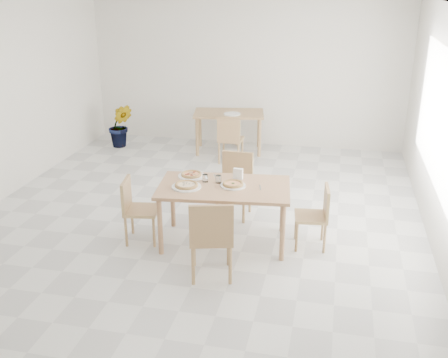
% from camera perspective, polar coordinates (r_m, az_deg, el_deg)
% --- Properties ---
extents(room, '(7.28, 7.00, 7.00)m').
position_cam_1_polar(room, '(6.94, 22.43, 6.30)').
color(room, silver).
rests_on(room, ground).
extents(main_table, '(1.66, 1.06, 0.75)m').
position_cam_1_polar(main_table, '(6.30, -0.00, -1.43)').
color(main_table, '#A47954').
rests_on(main_table, ground).
extents(chair_south, '(0.56, 0.56, 0.93)m').
position_cam_1_polar(chair_south, '(5.58, -1.39, -6.05)').
color(chair_south, tan).
rests_on(chair_south, ground).
extents(chair_north, '(0.45, 0.45, 0.87)m').
position_cam_1_polar(chair_north, '(7.14, 1.25, -0.06)').
color(chair_north, tan).
rests_on(chair_north, ground).
extents(chair_west, '(0.46, 0.46, 0.81)m').
position_cam_1_polar(chair_west, '(6.52, -9.62, -2.88)').
color(chair_west, tan).
rests_on(chair_west, ground).
extents(chair_east, '(0.43, 0.43, 0.78)m').
position_cam_1_polar(chair_east, '(6.39, 10.12, -3.61)').
color(chair_east, tan).
rests_on(chair_east, ground).
extents(plate_margherita, '(0.30, 0.30, 0.02)m').
position_cam_1_polar(plate_margherita, '(6.26, 0.99, -0.72)').
color(plate_margherita, white).
rests_on(plate_margherita, main_table).
extents(plate_mushroom, '(0.35, 0.35, 0.02)m').
position_cam_1_polar(plate_mushroom, '(6.24, -4.11, -0.84)').
color(plate_mushroom, white).
rests_on(plate_mushroom, main_table).
extents(plate_pepperoni, '(0.33, 0.33, 0.02)m').
position_cam_1_polar(plate_pepperoni, '(6.57, -3.56, 0.34)').
color(plate_pepperoni, white).
rests_on(plate_pepperoni, main_table).
extents(pizza_margherita, '(0.33, 0.33, 0.03)m').
position_cam_1_polar(pizza_margherita, '(6.25, 0.99, -0.53)').
color(pizza_margherita, tan).
rests_on(pizza_margherita, plate_margherita).
extents(pizza_mushroom, '(0.28, 0.28, 0.03)m').
position_cam_1_polar(pizza_mushroom, '(6.23, -4.11, -0.64)').
color(pizza_mushroom, tan).
rests_on(pizza_mushroom, plate_mushroom).
extents(pizza_pepperoni, '(0.33, 0.33, 0.03)m').
position_cam_1_polar(pizza_pepperoni, '(6.56, -3.56, 0.52)').
color(pizza_pepperoni, tan).
rests_on(pizza_pepperoni, plate_pepperoni).
extents(tumbler_a, '(0.07, 0.07, 0.09)m').
position_cam_1_polar(tumbler_a, '(6.35, -0.60, -0.01)').
color(tumbler_a, white).
rests_on(tumbler_a, main_table).
extents(tumbler_b, '(0.07, 0.07, 0.09)m').
position_cam_1_polar(tumbler_b, '(6.39, -2.07, 0.10)').
color(tumbler_b, white).
rests_on(tumbler_b, main_table).
extents(napkin_holder, '(0.13, 0.08, 0.14)m').
position_cam_1_polar(napkin_holder, '(6.45, 1.54, 0.53)').
color(napkin_holder, silver).
rests_on(napkin_holder, main_table).
extents(fork_a, '(0.05, 0.17, 0.01)m').
position_cam_1_polar(fork_a, '(6.23, 3.97, -0.94)').
color(fork_a, silver).
rests_on(fork_a, main_table).
extents(fork_b, '(0.09, 0.17, 0.01)m').
position_cam_1_polar(fork_b, '(6.55, -0.96, 0.25)').
color(fork_b, silver).
rests_on(fork_b, main_table).
extents(second_table, '(1.38, 0.94, 0.75)m').
position_cam_1_polar(second_table, '(9.76, 0.53, 6.69)').
color(second_table, tan).
rests_on(second_table, ground).
extents(chair_back_s, '(0.41, 0.41, 0.82)m').
position_cam_1_polar(chair_back_s, '(9.16, 0.66, 4.57)').
color(chair_back_s, tan).
rests_on(chair_back_s, ground).
extents(chair_back_n, '(0.41, 0.41, 0.82)m').
position_cam_1_polar(chair_back_n, '(10.44, 0.71, 6.66)').
color(chair_back_n, tan).
rests_on(chair_back_n, ground).
extents(plate_empty, '(0.30, 0.30, 0.02)m').
position_cam_1_polar(plate_empty, '(9.58, 0.89, 7.10)').
color(plate_empty, white).
rests_on(plate_empty, second_table).
extents(potted_plant, '(0.55, 0.49, 0.84)m').
position_cam_1_polar(potted_plant, '(10.29, -11.20, 5.72)').
color(potted_plant, '#396D20').
rests_on(potted_plant, ground).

